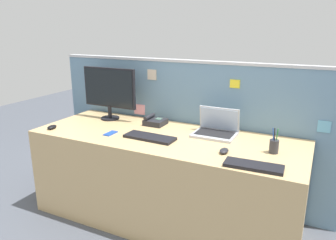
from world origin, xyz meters
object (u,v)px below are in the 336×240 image
desk_phone (155,121)px  computer_mouse_left_hand (52,127)px  laptop (216,129)px  computer_mouse_right_hand (224,151)px  desktop_monitor (109,90)px  keyboard_main (150,137)px  cell_phone_blue_case (110,133)px  pen_cup (274,146)px  keyboard_spare (254,166)px

desk_phone → computer_mouse_left_hand: (-0.74, -0.51, -0.01)m
laptop → computer_mouse_right_hand: 0.41m
desktop_monitor → keyboard_main: 0.76m
laptop → keyboard_main: laptop is taller
computer_mouse_left_hand → cell_phone_blue_case: computer_mouse_left_hand is taller
laptop → computer_mouse_right_hand: laptop is taller
desktop_monitor → laptop: desktop_monitor is taller
desk_phone → pen_cup: pen_cup is taller
desk_phone → computer_mouse_right_hand: bearing=-27.1°
keyboard_spare → pen_cup: pen_cup is taller
keyboard_spare → computer_mouse_left_hand: bearing=176.1°
keyboard_main → computer_mouse_left_hand: (-0.89, -0.15, 0.01)m
desktop_monitor → desk_phone: desktop_monitor is taller
laptop → pen_cup: laptop is taller
laptop → desk_phone: (-0.59, 0.03, -0.02)m
desktop_monitor → cell_phone_blue_case: size_ratio=4.36×
desk_phone → keyboard_main: desk_phone is taller
desk_phone → laptop: bearing=-2.7°
computer_mouse_right_hand → laptop: bearing=115.3°
desktop_monitor → computer_mouse_right_hand: bearing=-16.7°
desk_phone → keyboard_spare: desk_phone is taller
cell_phone_blue_case → pen_cup: bearing=7.6°
keyboard_main → pen_cup: 0.94m
desk_phone → computer_mouse_right_hand: (0.77, -0.39, -0.01)m
keyboard_spare → cell_phone_blue_case: 1.22m
keyboard_spare → computer_mouse_right_hand: 0.28m
keyboard_spare → desk_phone: bearing=148.8°
computer_mouse_right_hand → computer_mouse_left_hand: bearing=-176.2°
desk_phone → keyboard_main: 0.39m
computer_mouse_right_hand → pen_cup: (0.31, 0.15, 0.04)m
cell_phone_blue_case → keyboard_spare: bearing=-6.4°
keyboard_main → cell_phone_blue_case: bearing=-171.5°
keyboard_spare → pen_cup: 0.32m
keyboard_main → computer_mouse_right_hand: bearing=-1.3°
keyboard_spare → cell_phone_blue_case: size_ratio=2.86×
keyboard_main → laptop: bearing=38.8°
keyboard_spare → cell_phone_blue_case: keyboard_spare is taller
laptop → desk_phone: 0.59m
desktop_monitor → computer_mouse_right_hand: desktop_monitor is taller
desktop_monitor → keyboard_spare: bearing=-19.6°
desk_phone → keyboard_main: bearing=-67.5°
laptop → computer_mouse_left_hand: 1.42m
pen_cup → cell_phone_blue_case: bearing=-173.0°
desktop_monitor → computer_mouse_left_hand: (-0.27, -0.49, -0.27)m
laptop → keyboard_main: 0.55m
desktop_monitor → keyboard_spare: desktop_monitor is taller
cell_phone_blue_case → computer_mouse_left_hand: bearing=-167.7°
desktop_monitor → desk_phone: bearing=2.3°
desk_phone → cell_phone_blue_case: (-0.20, -0.40, -0.03)m
pen_cup → computer_mouse_left_hand: bearing=-171.6°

